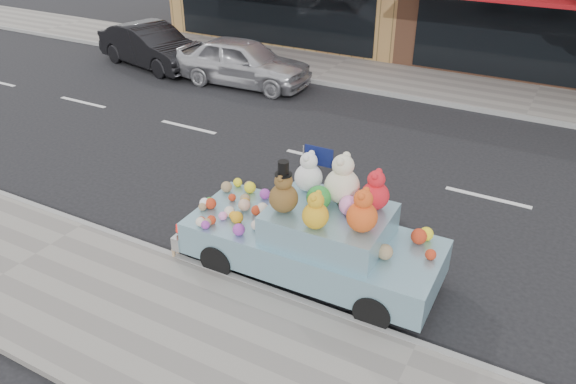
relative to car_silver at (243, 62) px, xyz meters
The scene contains 7 objects.
ground 9.42m from the car_silver, 23.63° to the right, with size 120.00×120.00×0.00m, color black.
far_sidewalk 9.05m from the car_silver, 17.65° to the left, with size 60.00×3.00×0.12m, color gray.
near_kerb 12.30m from the car_silver, 45.54° to the right, with size 60.00×0.12×0.13m, color gray.
far_kerb 8.72m from the car_silver, ahead, with size 60.00×0.12×0.13m, color gray.
car_silver is the anchor object (origin of this frame).
car_dark 3.94m from the car_silver, behind, with size 1.57×4.49×1.48m, color black.
art_car 10.21m from the car_silver, 50.63° to the right, with size 4.52×1.85×2.23m.
Camera 1 is at (1.24, -11.17, 6.03)m, focal length 35.00 mm.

